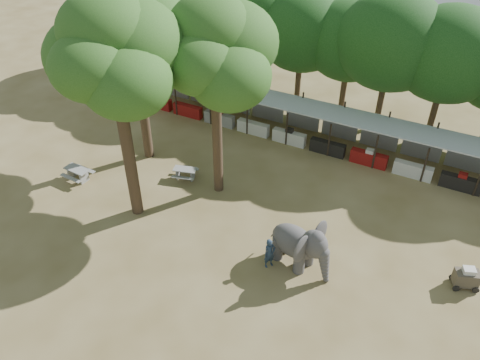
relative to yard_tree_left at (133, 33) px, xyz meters
The scene contains 11 objects.
ground 14.23m from the yard_tree_left, 38.20° to the right, with size 100.00×100.00×0.00m, color brown.
vendor_stalls 13.30m from the yard_tree_left, 36.06° to the left, with size 28.00×2.99×2.80m.
yard_tree_left is the anchor object (origin of this frame).
yard_tree_center 5.92m from the yard_tree_left, 59.04° to the right, with size 7.10×6.90×12.04m.
yard_tree_back 6.09m from the yard_tree_left, ahead, with size 7.10×6.90×11.36m.
backdrop_trees 15.17m from the yard_tree_left, 52.28° to the left, with size 46.46×5.95×8.33m.
elephant 15.25m from the yard_tree_left, 19.96° to the right, with size 3.57×2.62×2.65m.
handler 14.72m from the yard_tree_left, 25.25° to the right, with size 0.60×0.40×1.68m, color #26384C.
picnic_table_near 9.12m from the yard_tree_left, 114.51° to the right, with size 1.68×1.53×0.80m.
picnic_table_far 8.68m from the yard_tree_left, 18.16° to the right, with size 1.73×1.63×0.71m.
cart_front 21.72m from the yard_tree_left, ahead, with size 1.41×1.17×1.18m.
Camera 1 is at (8.88, -13.27, 17.13)m, focal length 35.00 mm.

